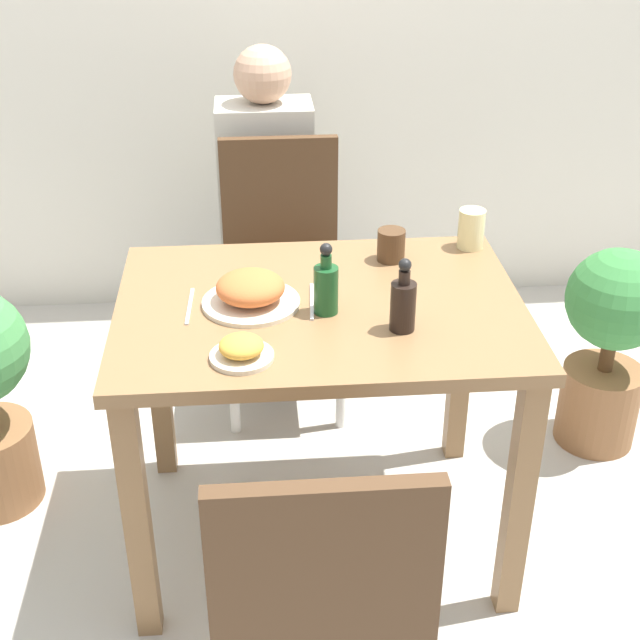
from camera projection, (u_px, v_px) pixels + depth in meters
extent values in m
plane|color=#B7B2A8|center=(320.00, 529.00, 2.63)|extent=(16.00, 16.00, 0.00)
cube|color=olive|center=(320.00, 309.00, 2.27)|extent=(1.03, 0.76, 0.04)
cube|color=olive|center=(137.00, 521.00, 2.14)|extent=(0.06, 0.06, 0.72)
cube|color=olive|center=(519.00, 500.00, 2.20)|extent=(0.06, 0.06, 0.72)
cube|color=olive|center=(158.00, 373.00, 2.71)|extent=(0.06, 0.06, 0.72)
cube|color=olive|center=(461.00, 360.00, 2.77)|extent=(0.06, 0.06, 0.72)
cube|color=#4C331E|center=(316.00, 601.00, 1.80)|extent=(0.42, 0.42, 0.04)
cube|color=#4C331E|center=(325.00, 586.00, 1.51)|extent=(0.40, 0.04, 0.44)
cylinder|color=white|center=(387.00, 609.00, 2.08)|extent=(0.03, 0.03, 0.43)
cylinder|color=white|center=(233.00, 619.00, 2.06)|extent=(0.03, 0.03, 0.43)
cube|color=#4C331E|center=(283.00, 287.00, 3.00)|extent=(0.42, 0.42, 0.04)
cube|color=#4C331E|center=(279.00, 200.00, 3.05)|extent=(0.40, 0.04, 0.44)
cylinder|color=white|center=(233.00, 378.00, 2.95)|extent=(0.03, 0.03, 0.43)
cylinder|color=white|center=(341.00, 373.00, 2.97)|extent=(0.03, 0.03, 0.43)
cylinder|color=white|center=(233.00, 324.00, 3.26)|extent=(0.03, 0.03, 0.43)
cylinder|color=white|center=(331.00, 320.00, 3.29)|extent=(0.03, 0.03, 0.43)
cylinder|color=beige|center=(251.00, 302.00, 2.25)|extent=(0.25, 0.25, 0.01)
ellipsoid|color=#CC6633|center=(250.00, 287.00, 2.23)|extent=(0.17, 0.17, 0.07)
cylinder|color=beige|center=(242.00, 356.00, 2.02)|extent=(0.15, 0.15, 0.01)
ellipsoid|color=gold|center=(241.00, 346.00, 2.01)|extent=(0.10, 0.10, 0.04)
cylinder|color=#4C331E|center=(391.00, 245.00, 2.46)|extent=(0.08, 0.08, 0.09)
cylinder|color=beige|center=(471.00, 229.00, 2.52)|extent=(0.08, 0.08, 0.11)
cylinder|color=#194C23|center=(326.00, 290.00, 2.19)|extent=(0.06, 0.06, 0.12)
cylinder|color=#194C23|center=(326.00, 261.00, 2.15)|extent=(0.03, 0.03, 0.03)
sphere|color=black|center=(326.00, 249.00, 2.13)|extent=(0.03, 0.03, 0.03)
cylinder|color=black|center=(403.00, 307.00, 2.11)|extent=(0.06, 0.06, 0.12)
cylinder|color=black|center=(404.00, 277.00, 2.07)|extent=(0.03, 0.03, 0.03)
sphere|color=black|center=(405.00, 265.00, 2.06)|extent=(0.03, 0.03, 0.03)
cube|color=silver|center=(190.00, 306.00, 2.24)|extent=(0.02, 0.19, 0.00)
cube|color=silver|center=(312.00, 301.00, 2.26)|extent=(0.02, 0.19, 0.00)
cylinder|color=brown|center=(598.00, 404.00, 2.95)|extent=(0.26, 0.26, 0.28)
cylinder|color=brown|center=(607.00, 356.00, 2.86)|extent=(0.05, 0.05, 0.10)
sphere|color=#387F3D|center=(618.00, 299.00, 2.76)|extent=(0.32, 0.32, 0.32)
cube|color=#2D3347|center=(269.00, 293.00, 3.45)|extent=(0.28, 0.20, 0.45)
cube|color=beige|center=(266.00, 174.00, 3.21)|extent=(0.34, 0.22, 0.52)
sphere|color=tan|center=(262.00, 74.00, 3.04)|extent=(0.20, 0.20, 0.20)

